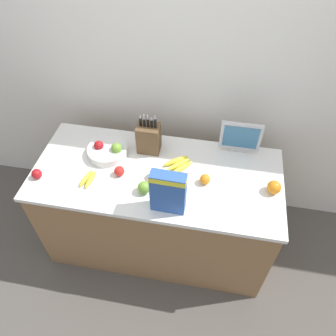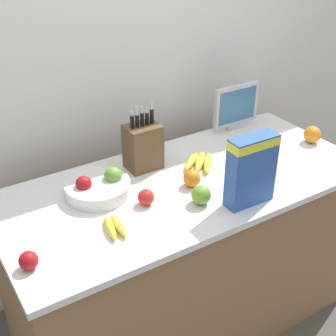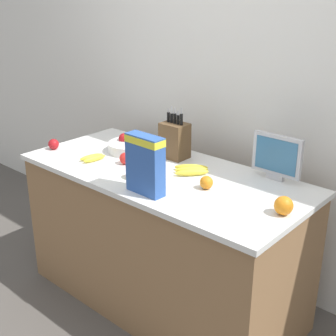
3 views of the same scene
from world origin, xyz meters
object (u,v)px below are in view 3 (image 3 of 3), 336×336
at_px(cereal_box, 145,162).
at_px(banana_bunch_right, 93,158).
at_px(orange_mid_right, 206,183).
at_px(small_monitor, 277,156).
at_px(apple_middle, 54,144).
at_px(apple_rightmost, 135,171).
at_px(orange_front_left, 158,167).
at_px(orange_by_cereal, 284,206).
at_px(apple_rear, 125,158).
at_px(banana_bunch_left, 191,170).
at_px(knife_block, 175,140).
at_px(fruit_bowl, 131,146).

bearing_deg(cereal_box, banana_bunch_right, 168.92).
height_order(cereal_box, orange_mid_right, cereal_box).
xyz_separation_m(small_monitor, apple_middle, (-1.29, -0.49, -0.10)).
distance_m(apple_rightmost, orange_mid_right, 0.40).
bearing_deg(orange_front_left, apple_middle, -169.81).
bearing_deg(orange_by_cereal, orange_front_left, -178.71).
relative_size(banana_bunch_right, orange_mid_right, 2.33).
xyz_separation_m(apple_middle, orange_by_cereal, (1.53, 0.16, 0.01)).
height_order(apple_rear, orange_mid_right, same).
height_order(banana_bunch_left, orange_front_left, orange_front_left).
bearing_deg(knife_block, orange_by_cereal, -15.59).
bearing_deg(knife_block, banana_bunch_left, -28.59).
bearing_deg(fruit_bowl, small_monitor, 12.41).
bearing_deg(banana_bunch_right, banana_bunch_left, 22.44).
height_order(apple_rightmost, apple_rear, apple_rightmost).
bearing_deg(banana_bunch_left, orange_front_left, -136.17).
xyz_separation_m(orange_by_cereal, orange_front_left, (-0.76, -0.02, -0.01)).
bearing_deg(small_monitor, apple_rightmost, -139.70).
bearing_deg(orange_front_left, small_monitor, 33.95).
height_order(apple_rear, orange_front_left, orange_front_left).
bearing_deg(banana_bunch_left, cereal_box, -91.28).
relative_size(banana_bunch_right, apple_rightmost, 1.93).
relative_size(banana_bunch_left, banana_bunch_right, 1.33).
height_order(knife_block, banana_bunch_right, knife_block).
xyz_separation_m(small_monitor, banana_bunch_left, (-0.39, -0.23, -0.11)).
distance_m(apple_rear, orange_mid_right, 0.57).
relative_size(apple_rightmost, orange_mid_right, 1.21).
bearing_deg(orange_front_left, orange_mid_right, 2.41).
xyz_separation_m(small_monitor, orange_mid_right, (-0.20, -0.34, -0.10)).
height_order(small_monitor, cereal_box, cereal_box).
bearing_deg(banana_bunch_left, fruit_bowl, 176.94).
bearing_deg(apple_rear, small_monitor, 25.80).
relative_size(banana_bunch_left, apple_middle, 3.18).
xyz_separation_m(cereal_box, apple_rear, (-0.37, 0.21, -0.13)).
bearing_deg(knife_block, cereal_box, -64.99).
relative_size(apple_rightmost, orange_by_cereal, 0.94).
bearing_deg(apple_rear, fruit_bowl, 127.49).
xyz_separation_m(banana_bunch_right, orange_front_left, (0.43, 0.10, 0.02)).
bearing_deg(apple_rear, cereal_box, -29.70).
bearing_deg(apple_rear, knife_block, 62.43).
bearing_deg(fruit_bowl, knife_block, 19.94).
bearing_deg(banana_bunch_left, banana_bunch_right, -157.56).
bearing_deg(orange_front_left, fruit_bowl, 157.27).
bearing_deg(apple_rightmost, banana_bunch_right, 175.88).
relative_size(fruit_bowl, orange_front_left, 3.66).
relative_size(small_monitor, orange_by_cereal, 3.17).
bearing_deg(apple_middle, orange_front_left, 10.19).
height_order(fruit_bowl, apple_rightmost, fruit_bowl).
bearing_deg(apple_rightmost, fruit_bowl, 138.85).
bearing_deg(orange_by_cereal, knife_block, 164.41).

